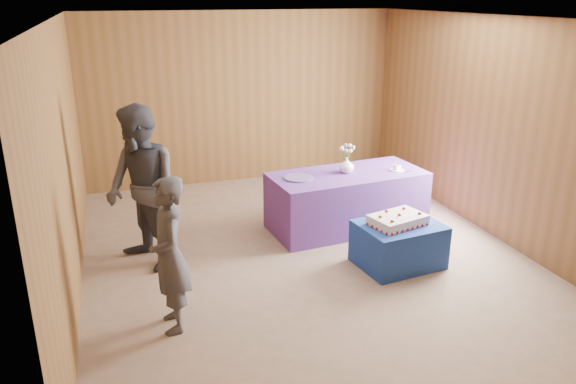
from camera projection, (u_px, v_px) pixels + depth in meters
name	position (u px, v px, depth m)	size (l,w,h in m)	color
ground	(303.00, 253.00, 6.71)	(6.00, 6.00, 0.00)	gray
room_shell	(304.00, 104.00, 6.11)	(5.04, 6.04, 2.72)	brown
cake_table	(398.00, 244.00, 6.36)	(0.90, 0.70, 0.50)	navy
serving_table	(347.00, 200.00, 7.35)	(2.00, 0.90, 0.75)	#57338D
sheet_cake	(398.00, 220.00, 6.25)	(0.71, 0.57, 0.14)	silver
vase	(346.00, 165.00, 7.22)	(0.19, 0.19, 0.20)	white
flower_spray	(347.00, 148.00, 7.15)	(0.20, 0.20, 0.16)	#376629
platter	(299.00, 178.00, 7.01)	(0.37, 0.37, 0.02)	#604B97
plate	(397.00, 170.00, 7.33)	(0.19, 0.19, 0.01)	white
cake_slice	(397.00, 167.00, 7.31)	(0.09, 0.08, 0.09)	silver
knife	(404.00, 172.00, 7.25)	(0.26, 0.02, 0.00)	silver
guest_left	(169.00, 255.00, 5.01)	(0.53, 0.35, 1.46)	#36373F
guest_right	(142.00, 189.00, 6.12)	(0.90, 0.70, 1.84)	#34353F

